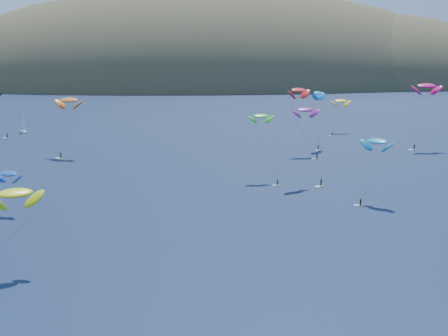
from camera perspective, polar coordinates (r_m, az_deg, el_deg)
island at (r=634.98m, az=0.20°, el=6.81°), size 730.00×300.00×210.00m
sailboat at (r=290.97m, az=-17.84°, el=3.27°), size 8.04×7.28×9.59m
kitesurfer_1 at (r=224.37m, az=-14.02°, el=6.06°), size 11.71×11.43×22.51m
kitesurfer_2 at (r=111.44m, az=-18.57°, el=-2.19°), size 11.68×10.53×16.31m
kitesurfer_3 at (r=179.84m, az=3.42°, el=4.77°), size 7.77×11.90×20.31m
kitesurfer_4 at (r=236.48m, az=8.61°, el=6.79°), size 8.55×10.57×23.14m
kitesurfer_5 at (r=158.00m, az=13.82°, el=2.39°), size 9.87×9.96×17.48m
kitesurfer_6 at (r=221.56m, az=7.46°, el=5.31°), size 10.03×11.60×18.66m
kitesurfer_8 at (r=244.69m, az=18.04°, el=7.16°), size 11.42×6.34×26.59m
kitesurfer_9 at (r=176.27m, az=6.85°, el=7.06°), size 10.59×11.32×28.24m
kitesurfer_10 at (r=152.20m, az=-19.14°, el=-0.50°), size 8.10×13.29×11.28m
kitesurfer_11 at (r=282.37m, az=10.64°, el=6.06°), size 11.66×14.05×16.36m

